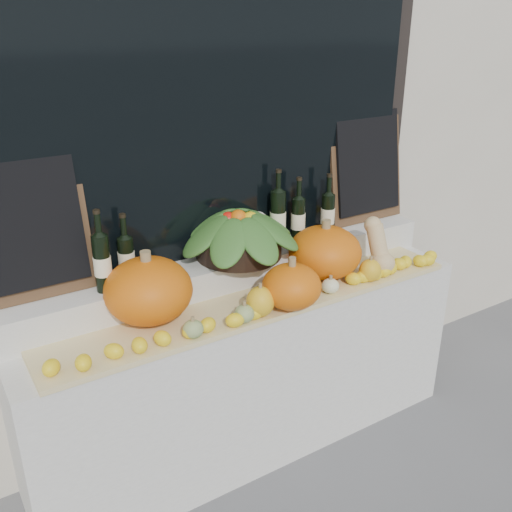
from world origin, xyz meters
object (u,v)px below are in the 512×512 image
at_px(pumpkin_left, 148,290).
at_px(pumpkin_right, 325,252).
at_px(butternut_squash, 379,249).
at_px(produce_bowl, 239,233).
at_px(wine_bottle_tall, 278,217).

relative_size(pumpkin_left, pumpkin_right, 1.04).
distance_m(pumpkin_left, butternut_squash, 1.21).
distance_m(pumpkin_right, produce_bowl, 0.45).
bearing_deg(pumpkin_right, wine_bottle_tall, 121.13).
relative_size(butternut_squash, wine_bottle_tall, 0.72).
xyz_separation_m(pumpkin_left, produce_bowl, (0.54, 0.14, 0.11)).
bearing_deg(butternut_squash, wine_bottle_tall, 140.88).
bearing_deg(produce_bowl, pumpkin_right, -25.75).
height_order(pumpkin_right, wine_bottle_tall, wine_bottle_tall).
distance_m(pumpkin_right, butternut_squash, 0.29).
bearing_deg(wine_bottle_tall, butternut_squash, -39.12).
height_order(butternut_squash, wine_bottle_tall, wine_bottle_tall).
xyz_separation_m(butternut_squash, wine_bottle_tall, (-0.41, 0.33, 0.15)).
bearing_deg(wine_bottle_tall, produce_bowl, -171.92).
xyz_separation_m(pumpkin_right, wine_bottle_tall, (-0.14, 0.23, 0.15)).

